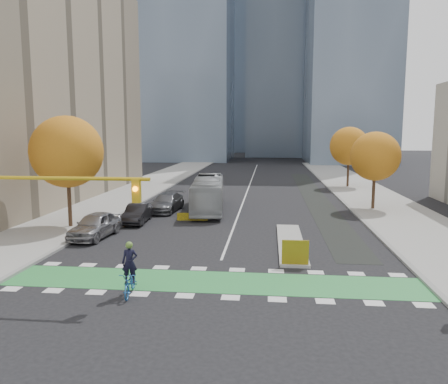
% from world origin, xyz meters
% --- Properties ---
extents(ground, '(300.00, 300.00, 0.00)m').
position_xyz_m(ground, '(0.00, 0.00, 0.00)').
color(ground, black).
rests_on(ground, ground).
extents(sidewalk_west, '(7.00, 120.00, 0.15)m').
position_xyz_m(sidewalk_west, '(-13.50, 20.00, 0.07)').
color(sidewalk_west, gray).
rests_on(sidewalk_west, ground).
extents(sidewalk_east, '(7.00, 120.00, 0.15)m').
position_xyz_m(sidewalk_east, '(13.50, 20.00, 0.07)').
color(sidewalk_east, gray).
rests_on(sidewalk_east, ground).
extents(curb_west, '(0.30, 120.00, 0.16)m').
position_xyz_m(curb_west, '(-10.00, 20.00, 0.07)').
color(curb_west, gray).
rests_on(curb_west, ground).
extents(curb_east, '(0.30, 120.00, 0.16)m').
position_xyz_m(curb_east, '(10.00, 20.00, 0.07)').
color(curb_east, gray).
rests_on(curb_east, ground).
extents(bike_crossing, '(20.00, 3.00, 0.01)m').
position_xyz_m(bike_crossing, '(0.00, 1.50, 0.01)').
color(bike_crossing, '#2C873F').
rests_on(bike_crossing, ground).
extents(centre_line, '(0.15, 70.00, 0.01)m').
position_xyz_m(centre_line, '(0.00, 40.00, 0.01)').
color(centre_line, silver).
rests_on(centre_line, ground).
extents(bike_lane_paint, '(2.50, 50.00, 0.01)m').
position_xyz_m(bike_lane_paint, '(7.50, 30.00, 0.01)').
color(bike_lane_paint, black).
rests_on(bike_lane_paint, ground).
extents(median_island, '(1.60, 10.00, 0.16)m').
position_xyz_m(median_island, '(4.00, 9.00, 0.08)').
color(median_island, gray).
rests_on(median_island, ground).
extents(hazard_board, '(1.40, 0.12, 1.30)m').
position_xyz_m(hazard_board, '(4.00, 4.20, 0.80)').
color(hazard_board, yellow).
rests_on(hazard_board, median_island).
extents(tower_nw, '(22.00, 22.00, 70.00)m').
position_xyz_m(tower_nw, '(-18.00, 90.00, 35.00)').
color(tower_nw, '#47566B').
rests_on(tower_nw, ground).
extents(tower_ne, '(18.00, 24.00, 60.00)m').
position_xyz_m(tower_ne, '(20.00, 85.00, 30.00)').
color(tower_ne, '#47566B').
rests_on(tower_ne, ground).
extents(tower_far, '(26.00, 26.00, 80.00)m').
position_xyz_m(tower_far, '(-4.00, 140.00, 40.00)').
color(tower_far, '#47566B').
rests_on(tower_far, ground).
extents(tree_west, '(5.20, 5.20, 8.22)m').
position_xyz_m(tree_west, '(-12.00, 12.00, 5.62)').
color(tree_west, '#332114').
rests_on(tree_west, ground).
extents(tree_east_near, '(4.40, 4.40, 7.08)m').
position_xyz_m(tree_east_near, '(12.00, 22.00, 4.86)').
color(tree_east_near, '#332114').
rests_on(tree_east_near, ground).
extents(tree_east_far, '(4.80, 4.80, 7.65)m').
position_xyz_m(tree_east_far, '(12.50, 38.00, 5.24)').
color(tree_east_far, '#332114').
rests_on(tree_east_far, ground).
extents(traffic_signal_west, '(8.53, 0.56, 5.20)m').
position_xyz_m(traffic_signal_west, '(-7.93, -0.51, 4.03)').
color(traffic_signal_west, '#BF9914').
rests_on(traffic_signal_west, ground).
extents(cyclist, '(0.96, 2.14, 2.39)m').
position_xyz_m(cyclist, '(-3.39, -0.50, 0.80)').
color(cyclist, '#1F5491').
rests_on(cyclist, ground).
extents(bus, '(3.65, 11.20, 3.06)m').
position_xyz_m(bus, '(-2.85, 20.11, 1.53)').
color(bus, '#A0A4A7').
rests_on(bus, ground).
extents(parked_car_a, '(2.47, 5.15, 1.70)m').
position_xyz_m(parked_car_a, '(-9.00, 9.34, 0.85)').
color(parked_car_a, gray).
rests_on(parked_car_a, ground).
extents(parked_car_b, '(1.76, 4.47, 1.45)m').
position_xyz_m(parked_car_b, '(-7.63, 14.34, 0.72)').
color(parked_car_b, black).
rests_on(parked_car_b, ground).
extents(parked_car_c, '(2.63, 5.57, 1.57)m').
position_xyz_m(parked_car_c, '(-6.50, 19.34, 0.79)').
color(parked_car_c, '#535458').
rests_on(parked_car_c, ground).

